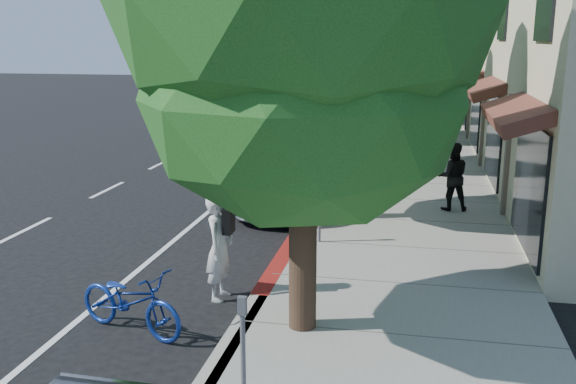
% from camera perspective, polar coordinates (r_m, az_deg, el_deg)
% --- Properties ---
extents(ground, '(120.00, 120.00, 0.00)m').
position_cam_1_polar(ground, '(11.63, -1.40, -7.96)').
color(ground, black).
rests_on(ground, ground).
extents(sidewalk, '(4.60, 56.00, 0.15)m').
position_cam_1_polar(sidewalk, '(19.02, 10.71, 0.62)').
color(sidewalk, gray).
rests_on(sidewalk, ground).
extents(curb, '(0.30, 56.00, 0.15)m').
position_cam_1_polar(curb, '(19.17, 3.82, 0.93)').
color(curb, '#9E998E').
rests_on(curb, ground).
extents(curb_red_segment, '(0.32, 4.00, 0.15)m').
position_cam_1_polar(curb_red_segment, '(12.52, -0.40, -5.99)').
color(curb_red_segment, maroon).
rests_on(curb_red_segment, ground).
extents(street_tree_0, '(5.22, 5.22, 7.73)m').
position_cam_1_polar(street_tree_0, '(8.69, 1.45, 16.19)').
color(street_tree_0, black).
rests_on(street_tree_0, ground).
extents(street_tree_1, '(4.31, 4.31, 7.20)m').
position_cam_1_polar(street_tree_1, '(14.63, 5.59, 14.30)').
color(street_tree_1, black).
rests_on(street_tree_1, ground).
extents(street_tree_2, '(3.90, 3.90, 6.55)m').
position_cam_1_polar(street_tree_2, '(20.60, 7.30, 12.93)').
color(street_tree_2, black).
rests_on(street_tree_2, ground).
extents(street_tree_3, '(4.92, 4.92, 7.48)m').
position_cam_1_polar(street_tree_3, '(26.59, 8.29, 14.06)').
color(street_tree_3, black).
rests_on(street_tree_3, ground).
extents(street_tree_4, '(4.47, 4.47, 7.60)m').
position_cam_1_polar(street_tree_4, '(32.59, 8.91, 14.26)').
color(street_tree_4, black).
rests_on(street_tree_4, ground).
extents(street_tree_5, '(5.35, 5.35, 7.21)m').
position_cam_1_polar(street_tree_5, '(38.58, 9.29, 13.40)').
color(street_tree_5, black).
rests_on(street_tree_5, ground).
extents(cyclist, '(0.47, 0.68, 1.79)m').
position_cam_1_polar(cyclist, '(10.68, -6.10, -4.92)').
color(cyclist, silver).
rests_on(cyclist, ground).
extents(bicycle, '(2.02, 1.26, 1.00)m').
position_cam_1_polar(bicycle, '(9.83, -13.82, -9.38)').
color(bicycle, navy).
rests_on(bicycle, ground).
extents(silver_suv, '(3.02, 5.76, 1.55)m').
position_cam_1_polar(silver_suv, '(16.68, 1.03, 1.50)').
color(silver_suv, '#9C9CA0').
rests_on(silver_suv, ground).
extents(dark_sedan, '(2.05, 5.26, 1.71)m').
position_cam_1_polar(dark_sedan, '(22.22, 2.08, 4.75)').
color(dark_sedan, black).
rests_on(dark_sedan, ground).
extents(white_pickup, '(2.50, 5.73, 1.64)m').
position_cam_1_polar(white_pickup, '(27.31, 3.11, 6.33)').
color(white_pickup, '#BCBCBC').
rests_on(white_pickup, ground).
extents(dark_suv_far, '(2.22, 4.78, 1.59)m').
position_cam_1_polar(dark_suv_far, '(35.08, 3.71, 7.89)').
color(dark_suv_far, black).
rests_on(dark_suv_far, ground).
extents(pedestrian, '(0.90, 0.75, 1.67)m').
position_cam_1_polar(pedestrian, '(16.05, 14.38, 1.34)').
color(pedestrian, black).
rests_on(pedestrian, sidewalk).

